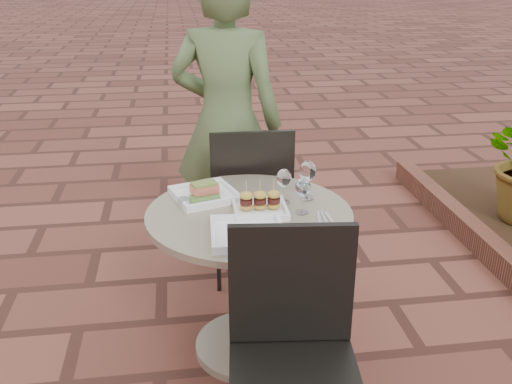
{
  "coord_description": "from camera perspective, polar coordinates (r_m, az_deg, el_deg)",
  "views": [
    {
      "loc": [
        -0.27,
        -2.51,
        1.76
      ],
      "look_at": [
        0.04,
        -0.28,
        0.82
      ],
      "focal_mm": 40.0,
      "sensor_mm": 36.0,
      "label": 1
    }
  ],
  "objects": [
    {
      "name": "ground",
      "position": [
        3.08,
        -1.55,
        -12.21
      ],
      "size": [
        60.0,
        60.0,
        0.0
      ],
      "primitive_type": "plane",
      "color": "brown",
      "rests_on": "ground"
    },
    {
      "name": "cafe_table",
      "position": [
        2.59,
        -0.66,
        -6.91
      ],
      "size": [
        0.9,
        0.9,
        0.73
      ],
      "color": "gray",
      "rests_on": "ground"
    },
    {
      "name": "chair_far",
      "position": [
        3.13,
        -0.6,
        -0.08
      ],
      "size": [
        0.44,
        0.44,
        0.93
      ],
      "rotation": [
        0.0,
        0.0,
        3.14
      ],
      "color": "black",
      "rests_on": "ground"
    },
    {
      "name": "chair_near",
      "position": [
        2.02,
        3.74,
        -14.39
      ],
      "size": [
        0.48,
        0.48,
        0.93
      ],
      "rotation": [
        0.0,
        0.0,
        -0.11
      ],
      "color": "black",
      "rests_on": "ground"
    },
    {
      "name": "diner",
      "position": [
        3.25,
        -2.94,
        6.86
      ],
      "size": [
        0.74,
        0.61,
        1.76
      ],
      "primitive_type": "imported",
      "rotation": [
        0.0,
        0.0,
        2.8
      ],
      "color": "#485B32",
      "rests_on": "ground"
    },
    {
      "name": "plate_salmon",
      "position": [
        2.62,
        -5.16,
        -0.15
      ],
      "size": [
        0.34,
        0.34,
        0.07
      ],
      "rotation": [
        0.0,
        0.0,
        0.31
      ],
      "color": "white",
      "rests_on": "cafe_table"
    },
    {
      "name": "plate_sliders",
      "position": [
        2.46,
        0.41,
        -1.27
      ],
      "size": [
        0.23,
        0.23,
        0.15
      ],
      "rotation": [
        0.0,
        0.0,
        -0.02
      ],
      "color": "white",
      "rests_on": "cafe_table"
    },
    {
      "name": "plate_tuna",
      "position": [
        2.25,
        -0.88,
        -4.08
      ],
      "size": [
        0.3,
        0.3,
        0.03
      ],
      "rotation": [
        0.0,
        0.0,
        -0.05
      ],
      "color": "white",
      "rests_on": "cafe_table"
    },
    {
      "name": "wine_glass_right",
      "position": [
        2.43,
        4.7,
        0.36
      ],
      "size": [
        0.07,
        0.07,
        0.16
      ],
      "color": "white",
      "rests_on": "cafe_table"
    },
    {
      "name": "wine_glass_mid",
      "position": [
        2.53,
        2.8,
        1.31
      ],
      "size": [
        0.07,
        0.07,
        0.16
      ],
      "color": "white",
      "rests_on": "cafe_table"
    },
    {
      "name": "wine_glass_far",
      "position": [
        2.57,
        5.18,
        2.0
      ],
      "size": [
        0.08,
        0.08,
        0.18
      ],
      "color": "white",
      "rests_on": "cafe_table"
    },
    {
      "name": "steel_ramekin",
      "position": [
        2.54,
        -7.22,
        -1.05
      ],
      "size": [
        0.07,
        0.07,
        0.04
      ],
      "primitive_type": "cylinder",
      "rotation": [
        0.0,
        0.0,
        0.34
      ],
      "color": "silver",
      "rests_on": "cafe_table"
    },
    {
      "name": "cutlery_set",
      "position": [
        2.41,
        6.95,
        -2.85
      ],
      "size": [
        0.1,
        0.2,
        0.0
      ],
      "primitive_type": null,
      "rotation": [
        0.0,
        0.0,
        -0.03
      ],
      "color": "silver",
      "rests_on": "cafe_table"
    },
    {
      "name": "planter_curb",
      "position": [
        3.78,
        22.87,
        -5.79
      ],
      "size": [
        0.12,
        3.0,
        0.15
      ],
      "primitive_type": "cube",
      "color": "brown",
      "rests_on": "ground"
    }
  ]
}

